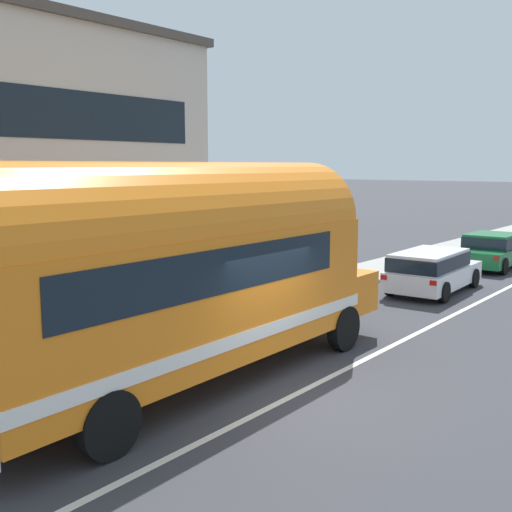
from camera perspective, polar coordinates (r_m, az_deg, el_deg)
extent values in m
plane|color=#38383D|center=(11.28, 3.80, -12.69)|extent=(300.00, 300.00, 0.00)
cube|color=silver|center=(21.88, 22.14, -2.89)|extent=(0.14, 80.00, 0.01)
cube|color=silver|center=(23.17, 13.37, -1.89)|extent=(0.12, 80.00, 0.01)
cube|color=#9E9B93|center=(21.95, 8.36, -2.13)|extent=(2.34, 90.00, 0.15)
cube|color=orange|center=(11.18, -6.92, -3.57)|extent=(2.58, 8.48, 2.30)
cylinder|color=orange|center=(11.00, -7.03, 2.30)|extent=(2.53, 8.38, 2.45)
cube|color=orange|center=(15.08, 6.37, -3.04)|extent=(2.27, 1.32, 0.95)
cube|color=white|center=(11.33, -6.86, -6.78)|extent=(2.62, 8.52, 0.24)
cube|color=black|center=(10.86, -8.10, -0.72)|extent=(2.59, 6.68, 0.76)
cube|color=black|center=(14.37, 5.19, 1.76)|extent=(2.14, 0.12, 0.96)
cube|color=silver|center=(15.69, 7.69, -3.09)|extent=(0.90, 0.11, 0.56)
cylinder|color=black|center=(15.02, 0.39, -5.29)|extent=(0.27, 1.00, 1.00)
cylinder|color=black|center=(13.75, 8.17, -6.67)|extent=(0.27, 1.00, 1.00)
cylinder|color=black|center=(10.87, -21.39, -11.29)|extent=(0.27, 1.00, 1.00)
cylinder|color=black|center=(9.05, -13.56, -14.99)|extent=(0.27, 1.00, 1.00)
cube|color=white|center=(20.67, 16.23, -1.77)|extent=(1.95, 4.34, 0.60)
cube|color=white|center=(20.14, 15.83, -0.36)|extent=(1.70, 3.09, 0.55)
cube|color=black|center=(20.14, 15.82, -0.45)|extent=(1.76, 3.13, 0.43)
cube|color=red|center=(18.97, 11.81, -1.96)|extent=(0.20, 0.05, 0.14)
cube|color=red|center=(18.39, 16.17, -2.44)|extent=(0.20, 0.05, 0.14)
cylinder|color=black|center=(22.32, 15.45, -1.53)|extent=(0.22, 0.65, 0.64)
cylinder|color=black|center=(21.79, 19.62, -1.95)|extent=(0.22, 0.65, 0.64)
cylinder|color=black|center=(19.70, 12.43, -2.72)|extent=(0.22, 0.65, 0.64)
cylinder|color=black|center=(19.09, 17.09, -3.25)|extent=(0.22, 0.65, 0.64)
cube|color=#196633|center=(26.41, 21.14, 0.15)|extent=(1.95, 4.56, 0.60)
cube|color=#196633|center=(26.22, 21.13, 1.37)|extent=(1.71, 2.20, 0.55)
cube|color=black|center=(26.22, 21.13, 1.30)|extent=(1.77, 2.24, 0.43)
cube|color=red|center=(24.49, 17.80, 0.14)|extent=(0.20, 0.04, 0.14)
cube|color=red|center=(24.00, 21.46, -0.21)|extent=(0.20, 0.04, 0.14)
cylinder|color=black|center=(28.18, 20.29, 0.27)|extent=(0.21, 0.64, 0.64)
cylinder|color=black|center=(25.24, 18.15, -0.52)|extent=(0.21, 0.64, 0.64)
cylinder|color=black|center=(24.71, 22.06, -0.90)|extent=(0.21, 0.64, 0.64)
cube|color=red|center=(31.72, 22.69, 1.69)|extent=(0.20, 0.05, 0.14)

